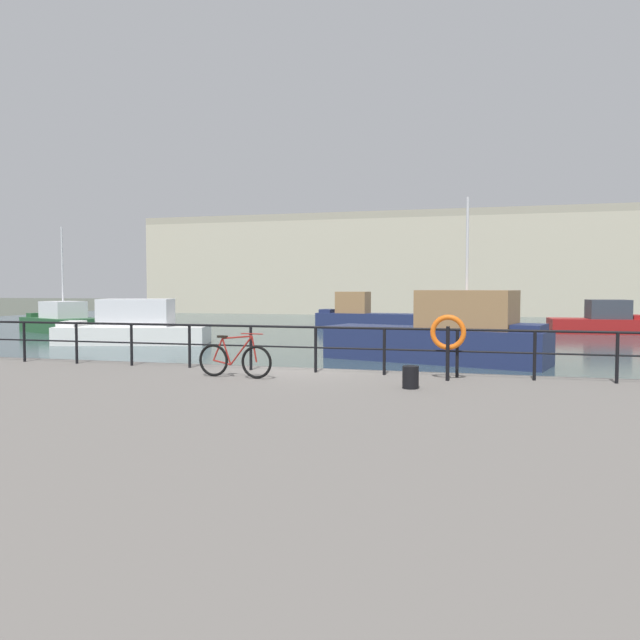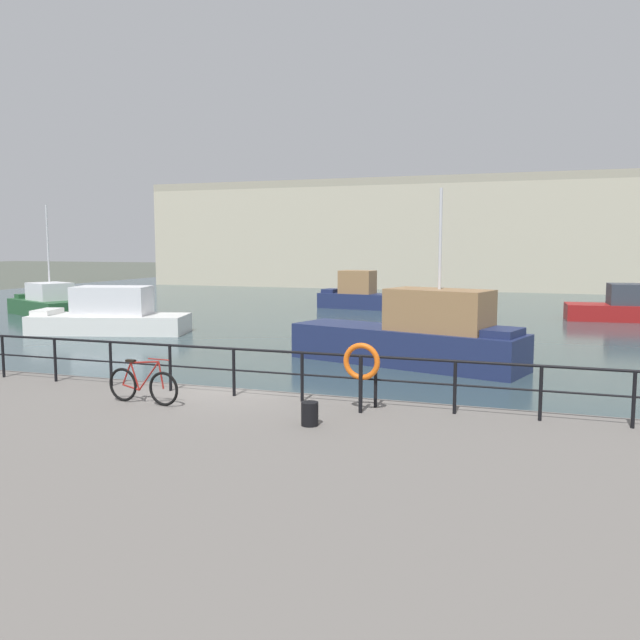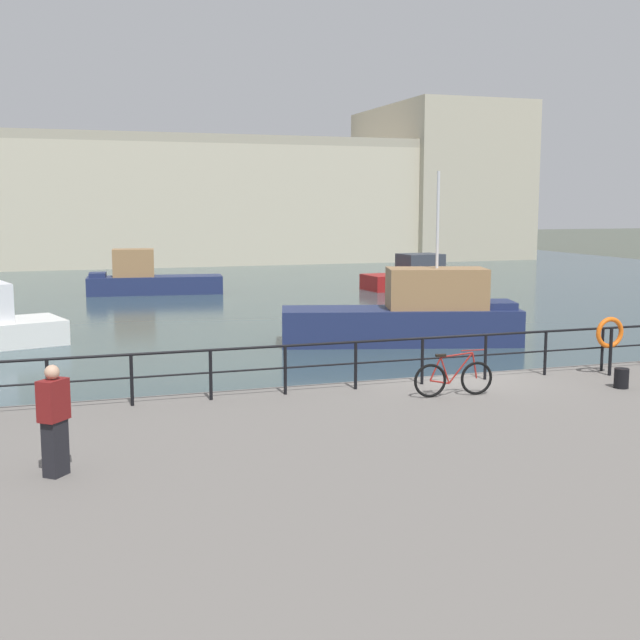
% 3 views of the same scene
% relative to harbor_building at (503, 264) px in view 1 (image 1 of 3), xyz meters
% --- Properties ---
extents(ground_plane, '(240.00, 240.00, 0.00)m').
position_rel_harbor_building_xyz_m(ground_plane, '(-5.58, -52.92, -5.15)').
color(ground_plane, '#4C5147').
extents(water_basin, '(80.00, 60.00, 0.01)m').
position_rel_harbor_building_xyz_m(water_basin, '(-5.58, -22.72, -5.14)').
color(water_basin, '#33474C').
rests_on(water_basin, ground_plane).
extents(quay_promenade, '(56.00, 13.00, 0.75)m').
position_rel_harbor_building_xyz_m(quay_promenade, '(-5.58, -59.42, -4.77)').
color(quay_promenade, slate).
rests_on(quay_promenade, ground_plane).
extents(harbor_building, '(62.27, 16.95, 13.54)m').
position_rel_harbor_building_xyz_m(harbor_building, '(0.00, 0.00, 0.00)').
color(harbor_building, '#C1B79E').
rests_on(harbor_building, ground_plane).
extents(moored_small_launch, '(7.45, 4.27, 2.16)m').
position_rel_harbor_building_xyz_m(moored_small_launch, '(-17.76, -40.97, -4.33)').
color(moored_small_launch, white).
rests_on(moored_small_launch, water_basin).
extents(moored_harbor_tender, '(5.35, 2.67, 1.98)m').
position_rel_harbor_building_xyz_m(moored_harbor_tender, '(5.02, -27.67, -4.39)').
color(moored_harbor_tender, maroon).
rests_on(moored_harbor_tender, water_basin).
extents(moored_cabin_cruiser, '(6.09, 4.63, 6.32)m').
position_rel_harbor_building_xyz_m(moored_cabin_cruiser, '(-26.12, -35.30, -4.44)').
color(moored_cabin_cruiser, '#23512D').
rests_on(moored_cabin_cruiser, water_basin).
extents(moored_red_daysailer, '(7.25, 2.67, 2.42)m').
position_rel_harbor_building_xyz_m(moored_red_daysailer, '(-9.55, -25.65, -4.34)').
color(moored_red_daysailer, navy).
rests_on(moored_red_daysailer, water_basin).
extents(moored_blue_motorboat, '(8.37, 4.25, 5.87)m').
position_rel_harbor_building_xyz_m(moored_blue_motorboat, '(-2.88, -44.62, -4.16)').
color(moored_blue_motorboat, navy).
rests_on(moored_blue_motorboat, water_basin).
extents(quay_railing, '(20.94, 0.07, 1.08)m').
position_rel_harbor_building_xyz_m(quay_railing, '(-5.94, -53.67, -3.66)').
color(quay_railing, black).
rests_on(quay_railing, quay_promenade).
extents(parked_bicycle, '(1.77, 0.20, 0.98)m').
position_rel_harbor_building_xyz_m(parked_bicycle, '(-6.62, -54.95, -4.01)').
color(parked_bicycle, black).
rests_on(parked_bicycle, quay_promenade).
extents(mooring_bollard, '(0.32, 0.32, 0.44)m').
position_rel_harbor_building_xyz_m(mooring_bollard, '(-2.73, -55.42, -4.18)').
color(mooring_bollard, black).
rests_on(mooring_bollard, quay_promenade).
extents(life_ring_stand, '(0.75, 0.16, 1.40)m').
position_rel_harbor_building_xyz_m(life_ring_stand, '(-2.10, -54.15, -3.42)').
color(life_ring_stand, black).
rests_on(life_ring_stand, quay_promenade).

